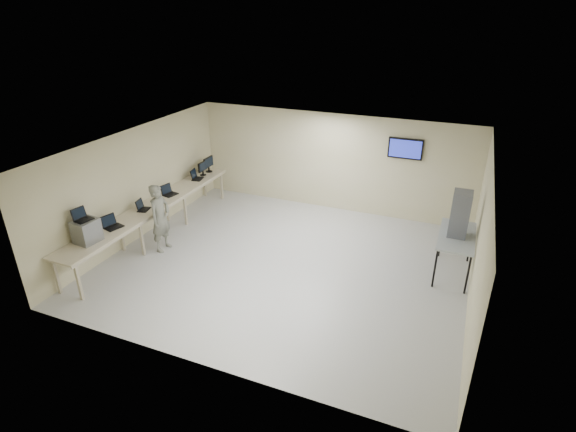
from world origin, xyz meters
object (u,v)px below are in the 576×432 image
at_px(workbench, 154,208).
at_px(side_table, 457,238).
at_px(equipment_box, 87,231).
at_px(soldier, 160,218).

bearing_deg(workbench, side_table, 8.36).
distance_m(workbench, equipment_box, 2.12).
relative_size(equipment_box, soldier, 0.30).
distance_m(equipment_box, side_table, 7.91).
height_order(soldier, side_table, soldier).
relative_size(workbench, equipment_box, 12.00).
height_order(equipment_box, side_table, equipment_box).
height_order(workbench, side_table, side_table).
xyz_separation_m(equipment_box, side_table, (7.25, 3.15, -0.26)).
bearing_deg(equipment_box, soldier, 74.39).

